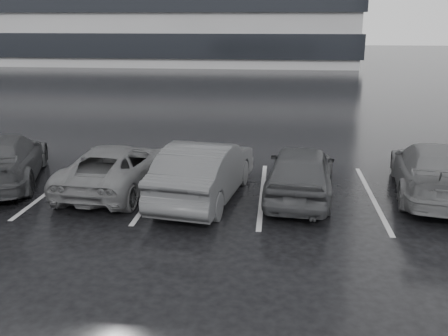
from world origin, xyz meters
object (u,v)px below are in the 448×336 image
at_px(car_west_a, 205,170).
at_px(car_west_c, 2,159).
at_px(car_west_b, 117,167).
at_px(car_east, 435,170).
at_px(car_main, 301,172).

bearing_deg(car_west_a, car_west_c, 2.45).
height_order(car_west_b, car_east, car_east).
bearing_deg(car_west_c, car_west_b, 158.82).
xyz_separation_m(car_west_a, car_west_c, (-5.68, 0.63, -0.06)).
relative_size(car_main, car_west_b, 0.93).
bearing_deg(car_main, car_west_b, 4.35).
bearing_deg(car_west_c, car_main, 159.64).
bearing_deg(car_west_a, car_east, -162.89).
distance_m(car_west_b, car_east, 8.22).
relative_size(car_main, car_east, 0.86).
distance_m(car_main, car_west_a, 2.42).
xyz_separation_m(car_west_c, car_east, (11.48, 0.22, 0.00)).
bearing_deg(car_west_b, car_main, -177.89).
bearing_deg(car_east, car_west_c, 9.51).
height_order(car_west_a, car_west_b, car_west_a).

